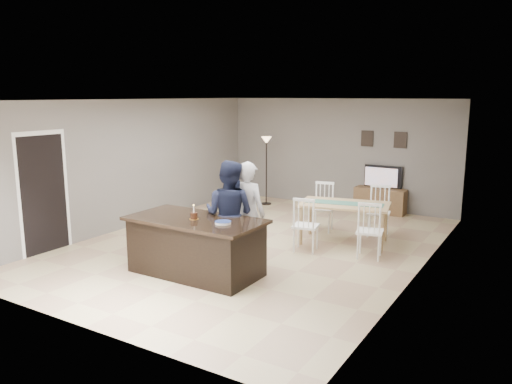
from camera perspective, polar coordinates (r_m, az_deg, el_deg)
The scene contains 14 objects.
floor at distance 9.49m, azimuth -0.07°, elevation -6.04°, with size 8.00×8.00×0.00m, color tan.
room_shell at distance 9.13m, azimuth -0.07°, elevation 4.07°, with size 8.00×8.00×8.00m.
kitchen_island at distance 7.94m, azimuth -6.88°, elevation -6.13°, with size 2.15×1.10×0.90m.
tv_console at distance 12.29m, azimuth 13.98°, elevation -0.95°, with size 1.20×0.40×0.60m, color brown.
television at distance 12.26m, azimuth 14.21°, elevation 1.68°, with size 0.91×0.12×0.53m, color black.
tv_screen_glow at distance 12.18m, azimuth 14.10°, elevation 1.66°, with size 0.78×0.78×0.00m, color orange.
picture_frames at distance 12.29m, azimuth 14.37°, elevation 5.87°, with size 1.10×0.02×0.38m.
doorway at distance 9.55m, azimuth -23.17°, elevation 0.94°, with size 0.00×2.10×2.65m.
woman at distance 8.23m, azimuth -0.93°, elevation -2.45°, with size 0.63×0.41×1.73m, color #B4B4B8.
man at distance 8.10m, azimuth -3.09°, elevation -2.57°, with size 0.86×0.67×1.77m, color #191E37.
birthday_cake at distance 7.77m, azimuth -7.11°, elevation -2.70°, with size 0.15×0.15×0.23m.
plate_stack at distance 7.45m, azimuth -3.80°, elevation -3.50°, with size 0.25×0.25×0.04m.
dining_table at distance 9.59m, azimuth 10.06°, elevation -2.06°, with size 1.92×2.14×1.01m.
floor_lamp at distance 12.71m, azimuth 1.20°, elevation 4.58°, with size 0.26×0.26×1.75m.
Camera 1 is at (4.71, -7.74, 2.79)m, focal length 35.00 mm.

